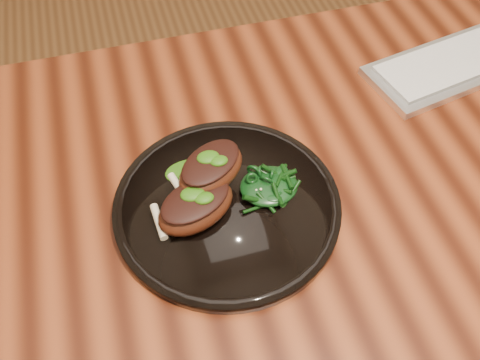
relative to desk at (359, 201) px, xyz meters
name	(u,v)px	position (x,y,z in m)	size (l,w,h in m)	color
desk	(359,201)	(0.00, 0.00, 0.00)	(1.60, 0.80, 0.75)	#321006
plate	(227,206)	(-0.23, -0.02, 0.09)	(0.32, 0.32, 0.02)	black
lamb_chop_front	(195,205)	(-0.27, -0.03, 0.13)	(0.13, 0.11, 0.05)	#461B0D
lamb_chop_back	(210,169)	(-0.24, 0.02, 0.14)	(0.13, 0.12, 0.05)	#461B0D
herb_smear	(189,171)	(-0.27, 0.05, 0.10)	(0.07, 0.05, 0.00)	#184607
greens_heap	(269,184)	(-0.16, -0.01, 0.11)	(0.08, 0.08, 0.03)	black
keyboard	(480,54)	(0.30, 0.19, 0.09)	(0.45, 0.22, 0.02)	silver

